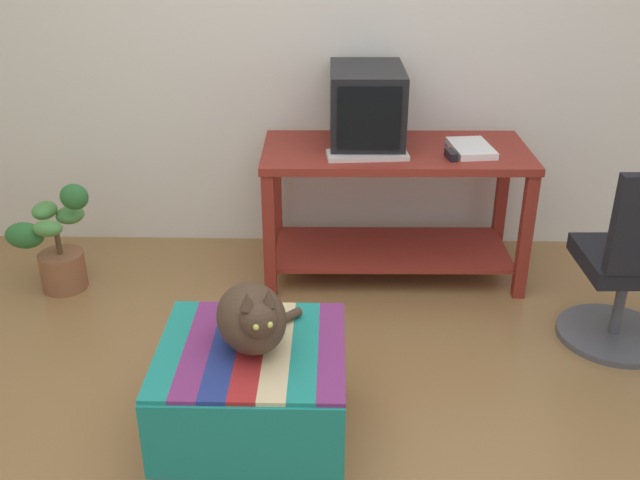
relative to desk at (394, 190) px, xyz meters
The scene contains 11 objects.
back_wall 1.00m from the desk, 130.24° to the left, with size 8.00×0.10×2.60m, color silver.
desk is the anchor object (origin of this frame).
tv_monitor 0.45m from the desk, 151.62° to the left, with size 0.38×0.53×0.39m.
keyboard 0.32m from the desk, 136.90° to the right, with size 0.40×0.15×0.02m, color beige.
book 0.45m from the desk, ahead, with size 0.19×0.30×0.03m, color white.
ottoman_with_blanket 1.51m from the desk, 114.28° to the right, with size 0.68×0.65×0.40m.
cat 1.48m from the desk, 113.85° to the right, with size 0.34×0.42×0.30m.
potted_plant 1.78m from the desk, behind, with size 0.42×0.34×0.58m.
office_chair 1.23m from the desk, 34.48° to the right, with size 0.52×0.52×0.89m.
stapler 0.39m from the desk, 30.52° to the right, with size 0.04×0.11×0.04m, color black.
pen 0.40m from the desk, ahead, with size 0.01×0.01×0.14m, color #2351B2.
Camera 1 is at (0.07, -1.92, 1.89)m, focal length 40.23 mm.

